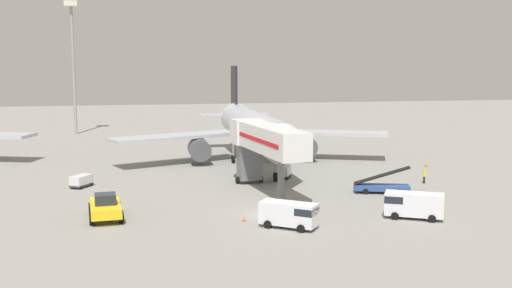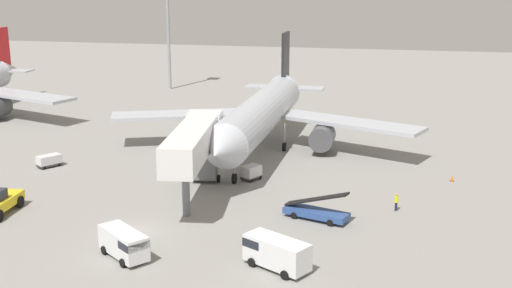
{
  "view_description": "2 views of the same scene",
  "coord_description": "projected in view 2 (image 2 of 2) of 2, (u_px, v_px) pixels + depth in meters",
  "views": [
    {
      "loc": [
        -11.27,
        -52.32,
        13.75
      ],
      "look_at": [
        3.55,
        20.04,
        3.75
      ],
      "focal_mm": 42.01,
      "sensor_mm": 36.0,
      "label": 1
    },
    {
      "loc": [
        21.18,
        -46.61,
        20.67
      ],
      "look_at": [
        6.69,
        16.23,
        3.94
      ],
      "focal_mm": 44.85,
      "sensor_mm": 36.0,
      "label": 2
    }
  ],
  "objects": [
    {
      "name": "ground_plane",
      "position": [
        135.0,
        232.0,
        53.76
      ],
      "size": [
        300.0,
        300.0,
        0.0
      ],
      "primitive_type": "plane",
      "color": "gray"
    },
    {
      "name": "airplane_at_gate",
      "position": [
        262.0,
        113.0,
        77.93
      ],
      "size": [
        39.54,
        40.29,
        13.32
      ],
      "color": "#B7BCC6",
      "rests_on": "ground"
    },
    {
      "name": "jet_bridge",
      "position": [
        195.0,
        143.0,
        60.9
      ],
      "size": [
        5.37,
        16.42,
        7.35
      ],
      "color": "silver",
      "rests_on": "ground"
    },
    {
      "name": "belt_loader_truck",
      "position": [
        316.0,
        211.0,
        56.42
      ],
      "size": [
        6.1,
        3.5,
        2.91
      ],
      "color": "#2D4C8E",
      "rests_on": "ground"
    },
    {
      "name": "service_van_rear_left",
      "position": [
        275.0,
        251.0,
        46.77
      ],
      "size": [
        5.4,
        4.17,
        2.3
      ],
      "color": "white",
      "rests_on": "ground"
    },
    {
      "name": "service_van_far_right",
      "position": [
        124.0,
        243.0,
        48.44
      ],
      "size": [
        4.94,
        4.37,
        2.17
      ],
      "color": "white",
      "rests_on": "ground"
    },
    {
      "name": "baggage_cart_far_center",
      "position": [
        49.0,
        160.0,
        72.16
      ],
      "size": [
        2.53,
        2.9,
        1.36
      ],
      "color": "#38383D",
      "rests_on": "ground"
    },
    {
      "name": "baggage_cart_mid_left",
      "position": [
        251.0,
        172.0,
        67.53
      ],
      "size": [
        2.15,
        2.42,
        1.54
      ],
      "color": "#38383D",
      "rests_on": "ground"
    },
    {
      "name": "ground_crew_worker_foreground",
      "position": [
        396.0,
        202.0,
        58.45
      ],
      "size": [
        0.35,
        0.35,
        1.69
      ],
      "color": "#1E2333",
      "rests_on": "ground"
    },
    {
      "name": "safety_cone_alpha",
      "position": [
        452.0,
        178.0,
        67.19
      ],
      "size": [
        0.41,
        0.41,
        0.62
      ],
      "color": "black",
      "rests_on": "ground"
    },
    {
      "name": "safety_cone_bravo",
      "position": [
        102.0,
        236.0,
        52.27
      ],
      "size": [
        0.31,
        0.31,
        0.48
      ],
      "color": "black",
      "rests_on": "ground"
    }
  ]
}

